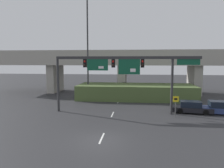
% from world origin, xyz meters
% --- Properties ---
extents(ground_plane, '(160.00, 160.00, 0.00)m').
position_xyz_m(ground_plane, '(0.00, 0.00, 0.00)').
color(ground_plane, '#2D2D30').
extents(lane_markings, '(0.14, 25.31, 0.01)m').
position_xyz_m(lane_markings, '(0.00, 11.91, 0.00)').
color(lane_markings, silver).
rests_on(lane_markings, ground).
extents(signal_gantry, '(16.39, 0.44, 6.52)m').
position_xyz_m(signal_gantry, '(0.96, 8.94, 5.29)').
color(signal_gantry, '#2D2D30').
rests_on(signal_gantry, ground).
extents(speed_limit_sign, '(0.60, 0.11, 2.32)m').
position_xyz_m(speed_limit_sign, '(6.83, 7.66, 1.51)').
color(speed_limit_sign, '#4C4C4C').
rests_on(speed_limit_sign, ground).
extents(highway_light_pole_near, '(0.70, 0.36, 18.16)m').
position_xyz_m(highway_light_pole_near, '(-5.10, 18.42, 9.46)').
color(highway_light_pole_near, '#2D2D30').
rests_on(highway_light_pole_near, ground).
extents(overpass_bridge, '(46.11, 7.02, 7.88)m').
position_xyz_m(overpass_bridge, '(0.00, 24.99, 5.53)').
color(overpass_bridge, '#A39E93').
rests_on(overpass_bridge, ground).
extents(grass_embankment, '(18.13, 6.56, 2.24)m').
position_xyz_m(grass_embankment, '(2.56, 18.65, 1.12)').
color(grass_embankment, '#4C6033').
rests_on(grass_embankment, ground).
extents(parked_sedan_near_right, '(4.62, 2.41, 1.36)m').
position_xyz_m(parked_sedan_near_right, '(9.04, 9.88, 0.63)').
color(parked_sedan_near_right, black).
rests_on(parked_sedan_near_right, ground).
extents(parked_sedan_mid_right, '(4.85, 2.24, 1.47)m').
position_xyz_m(parked_sedan_mid_right, '(12.28, 9.65, 0.68)').
color(parked_sedan_mid_right, navy).
rests_on(parked_sedan_mid_right, ground).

